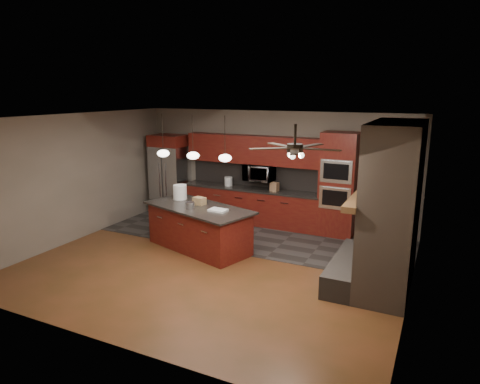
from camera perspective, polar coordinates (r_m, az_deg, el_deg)
The scene contains 22 objects.
ground at distance 8.45m, azimuth -3.21°, elevation -9.45°, with size 7.00×7.00×0.00m, color brown.
ceiling at distance 7.80m, azimuth -3.48°, elevation 9.87°, with size 7.00×6.00×0.02m, color white.
back_wall at distance 10.68m, azimuth 4.49°, elevation 3.22°, with size 7.00×0.02×2.80m, color slate.
right_wall at distance 7.06m, azimuth 22.40°, elevation -3.05°, with size 0.02×6.00×2.80m, color slate.
left_wall at distance 10.15m, azimuth -20.92°, elevation 1.84°, with size 0.02×6.00×2.80m, color slate.
slate_tile_patch at distance 9.95m, azimuth 1.81°, elevation -5.81°, with size 7.00×2.40×0.01m, color #383432.
fireplace_column at distance 7.51m, azimuth 19.02°, elevation -2.64°, with size 1.30×2.10×2.80m.
back_cabinetry at distance 10.72m, azimuth 1.58°, elevation 0.54°, with size 3.59×0.64×2.20m.
oven_tower at distance 9.94m, azimuth 12.98°, elevation 0.94°, with size 0.80×0.63×2.38m.
microwave at distance 10.57m, azimuth 2.59°, elevation 2.59°, with size 0.73×0.41×0.50m, color silver.
refrigerator at distance 11.74m, azimuth -9.32°, elevation 2.35°, with size 0.92×0.75×2.13m.
kitchen_island at distance 9.07m, azimuth -5.50°, elevation -4.73°, with size 2.61×1.76×0.92m.
white_bucket at distance 9.57m, azimuth -8.01°, elevation -0.01°, with size 0.30×0.30×0.32m, color white.
paint_can at distance 8.84m, azimuth -6.68°, elevation -1.75°, with size 0.19×0.19×0.12m, color #BABABF.
paint_tray at distance 8.59m, azimuth -2.96°, elevation -2.42°, with size 0.36×0.25×0.04m, color white.
cardboard_box at distance 9.09m, azimuth -5.43°, elevation -1.19°, with size 0.25×0.18×0.16m, color #9E7C51.
counter_bucket at distance 10.93m, azimuth -1.56°, elevation 1.43°, with size 0.20×0.20×0.23m, color silver.
counter_box at distance 10.37m, azimuth 4.62°, elevation 0.70°, with size 0.19×0.15×0.21m, color #916B4B.
pendant_left at distance 9.36m, azimuth -10.20°, elevation 5.12°, with size 0.26×0.26×0.92m.
pendant_center at distance 8.94m, azimuth -6.28°, elevation 4.88°, with size 0.26×0.26×0.92m.
pendant_right at distance 8.57m, azimuth -2.00°, elevation 4.58°, with size 0.26×0.26×0.92m.
ceiling_fan at distance 6.38m, azimuth 7.33°, elevation 5.91°, with size 1.27×1.33×0.41m.
Camera 1 is at (3.79, -6.80, 3.27)m, focal length 32.00 mm.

